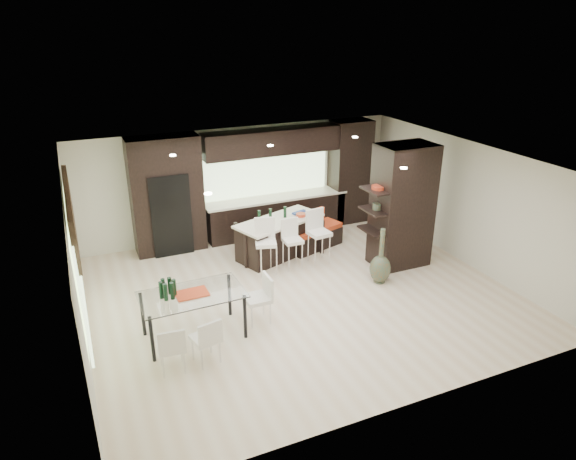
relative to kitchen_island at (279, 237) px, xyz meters
name	(u,v)px	position (x,y,z in m)	size (l,w,h in m)	color
ground	(300,294)	(-0.34, -1.87, -0.43)	(8.00, 8.00, 0.00)	beige
back_wall	(241,181)	(-0.34, 1.63, 0.92)	(8.00, 0.02, 2.70)	silver
left_wall	(75,270)	(-4.34, -1.87, 0.92)	(0.02, 7.00, 2.70)	silver
right_wall	(466,203)	(3.66, -1.87, 0.92)	(0.02, 7.00, 2.70)	silver
ceiling	(301,162)	(-0.34, -1.87, 2.27)	(8.00, 7.00, 0.02)	white
window_left	(77,264)	(-4.30, -1.67, 0.92)	(0.04, 3.20, 1.90)	#B2D199
window_back	(264,171)	(0.26, 1.59, 1.12)	(3.40, 0.04, 1.20)	#B2D199
stone_accent	(70,213)	(-4.27, -1.67, 1.82)	(0.08, 3.00, 0.80)	brown
ceiling_spots	(296,160)	(-0.34, -1.62, 2.25)	(4.00, 3.00, 0.02)	white
back_cabinetry	(265,183)	(0.16, 1.30, 0.92)	(6.80, 0.68, 2.70)	black
refrigerator	(169,212)	(-2.24, 1.25, 0.52)	(0.90, 0.68, 1.90)	black
partition_column	(402,206)	(2.26, -1.47, 0.92)	(1.20, 0.80, 2.70)	black
kitchen_island	(279,237)	(0.00, 0.00, 0.00)	(2.05, 0.88, 0.86)	black
stool_left	(266,252)	(-0.63, -0.76, 0.06)	(0.43, 0.43, 0.98)	white
stool_mid	(293,249)	(0.00, -0.74, 0.01)	(0.39, 0.39, 0.89)	white
stool_right	(319,242)	(0.63, -0.76, 0.07)	(0.44, 0.44, 0.99)	white
bench	(315,237)	(0.91, 0.02, -0.16)	(1.39, 0.53, 0.53)	black
floor_vase	(381,256)	(1.38, -2.08, 0.17)	(0.44, 0.44, 1.19)	#444C37
dining_table	(194,315)	(-2.63, -2.48, -0.01)	(1.72, 0.97, 0.83)	white
chair_near	(206,341)	(-2.63, -3.24, -0.05)	(0.41, 0.41, 0.75)	white
chair_far	(172,350)	(-3.16, -3.24, -0.05)	(0.41, 0.41, 0.75)	white
chair_end	(258,302)	(-1.46, -2.48, -0.02)	(0.44, 0.44, 0.82)	white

